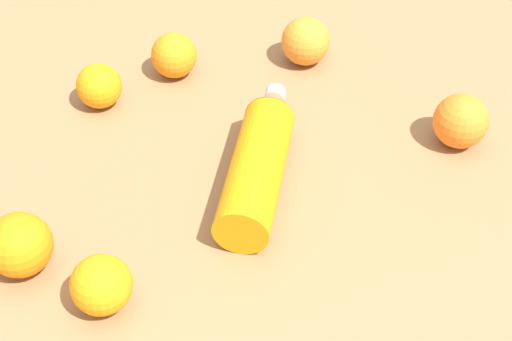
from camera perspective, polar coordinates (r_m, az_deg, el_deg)
The scene contains 8 objects.
ground_plane at distance 0.99m, azimuth 2.14°, elevation -1.30°, with size 2.40×2.40×0.00m, color olive.
water_bottle at distance 0.98m, azimuth 0.22°, elevation 0.85°, with size 0.28×0.15×0.07m.
orange_0 at distance 1.13m, azimuth -12.00°, elevation 6.39°, with size 0.07×0.07×0.07m, color orange.
orange_1 at distance 0.85m, azimuth -11.84°, elevation -8.63°, with size 0.07×0.07×0.07m, color orange.
orange_2 at distance 0.91m, azimuth -17.77°, elevation -5.49°, with size 0.08×0.08×0.08m, color orange.
orange_3 at distance 1.17m, azimuth -6.34°, elevation 8.81°, with size 0.07×0.07×0.07m, color orange.
orange_4 at distance 1.19m, azimuth 3.84°, elevation 9.91°, with size 0.08×0.08×0.08m, color orange.
orange_5 at distance 1.07m, azimuth 15.49°, elevation 3.68°, with size 0.08×0.08×0.08m, color orange.
Camera 1 is at (0.69, -0.15, 0.70)m, focal length 51.90 mm.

